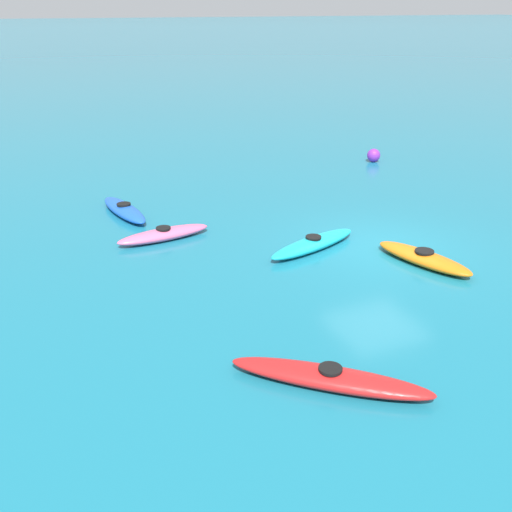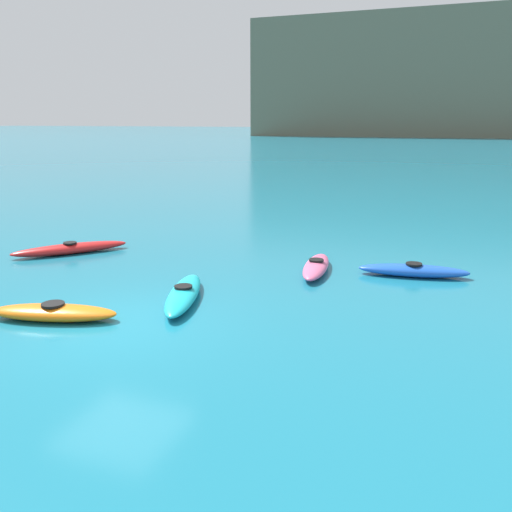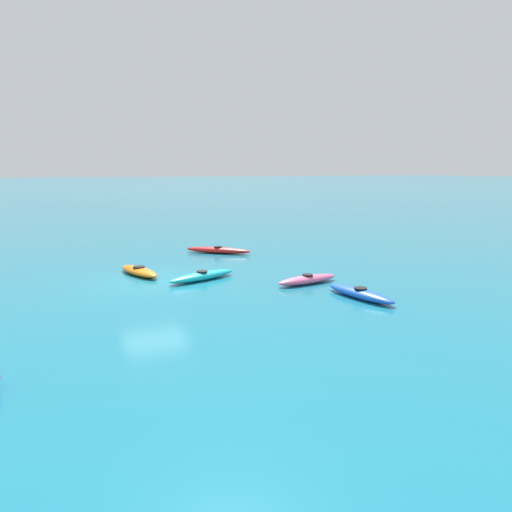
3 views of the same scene
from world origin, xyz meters
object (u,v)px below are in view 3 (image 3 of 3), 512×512
Objects in this scene: kayak_blue at (360,293)px; kayak_red at (218,250)px; kayak_pink at (307,279)px; kayak_orange at (139,271)px; kayak_cyan at (202,276)px.

kayak_blue and kayak_red have the same top height.
kayak_blue and kayak_pink have the same top height.
kayak_blue is (6.86, 6.09, -0.00)m from kayak_orange.
kayak_orange and kayak_red have the same top height.
kayak_orange is at bearing -133.82° from kayak_cyan.
kayak_blue is 1.09× the size of kayak_pink.
kayak_orange is 9.17m from kayak_blue.
kayak_orange is 1.04× the size of kayak_pink.
kayak_orange is 0.95× the size of kayak_blue.
kayak_orange is (-1.99, -2.07, 0.00)m from kayak_cyan.
kayak_red is at bearing -173.07° from kayak_blue.
kayak_red is (-5.55, 2.75, -0.00)m from kayak_cyan.
kayak_red is (-3.56, 4.82, -0.00)m from kayak_orange.
kayak_orange and kayak_pink have the same top height.
kayak_blue is 10.49m from kayak_red.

